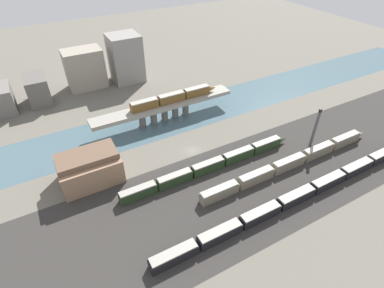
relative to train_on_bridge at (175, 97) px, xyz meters
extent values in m
plane|color=#666056|center=(-4.95, -24.12, -9.40)|extent=(400.00, 400.00, 0.00)
cube|color=#33302D|center=(-4.95, -48.12, -9.40)|extent=(280.00, 42.00, 0.01)
cube|color=#47606B|center=(-4.95, 0.00, -9.40)|extent=(320.00, 24.82, 0.01)
cube|color=gray|center=(-4.95, 0.00, -2.62)|extent=(61.05, 7.08, 1.60)
cylinder|color=slate|center=(-14.87, 0.00, -6.41)|extent=(2.76, 2.76, 5.98)
cylinder|color=slate|center=(-9.91, 0.00, -6.41)|extent=(2.76, 2.76, 5.98)
cylinder|color=slate|center=(-4.95, 0.00, -6.41)|extent=(2.76, 2.76, 5.98)
cylinder|color=slate|center=(0.02, 0.00, -6.41)|extent=(2.76, 2.76, 5.98)
cylinder|color=slate|center=(4.98, 0.00, -6.41)|extent=(2.76, 2.76, 5.98)
cube|color=brown|center=(-13.31, 0.00, -0.15)|extent=(11.28, 3.02, 3.34)
cube|color=#9E998E|center=(-13.31, 0.00, 1.72)|extent=(10.83, 2.78, 0.40)
cube|color=brown|center=(-1.40, 0.00, -0.15)|extent=(11.28, 3.02, 3.34)
cube|color=#9E998E|center=(-1.40, 0.00, 1.72)|extent=(10.83, 2.78, 0.40)
cube|color=brown|center=(10.51, 0.00, -0.15)|extent=(11.28, 3.02, 3.34)
cube|color=#9E998E|center=(10.51, 0.00, 1.72)|extent=(10.83, 2.78, 0.40)
cone|color=brown|center=(18.12, 0.00, -0.32)|extent=(3.95, 2.72, 2.72)
cube|color=black|center=(-30.15, -60.60, -7.87)|extent=(12.84, 3.11, 3.06)
cube|color=#9E998E|center=(-30.15, -60.60, -6.14)|extent=(12.32, 2.86, 0.40)
cube|color=black|center=(-16.54, -60.60, -7.87)|extent=(12.84, 3.11, 3.06)
cube|color=#9E998E|center=(-16.54, -60.60, -6.14)|extent=(12.32, 2.86, 0.40)
cube|color=black|center=(-2.93, -60.60, -7.87)|extent=(12.84, 3.11, 3.06)
cube|color=#9E998E|center=(-2.93, -60.60, -6.14)|extent=(12.32, 2.86, 0.40)
cube|color=black|center=(10.68, -60.60, -7.87)|extent=(12.84, 3.11, 3.06)
cube|color=#9E998E|center=(10.68, -60.60, -6.14)|extent=(12.32, 2.86, 0.40)
cube|color=black|center=(24.29, -60.60, -7.87)|extent=(12.84, 3.11, 3.06)
cube|color=#9E998E|center=(24.29, -60.60, -6.14)|extent=(12.32, 2.86, 0.40)
cube|color=black|center=(37.90, -60.60, -7.87)|extent=(12.84, 3.11, 3.06)
cube|color=#9E998E|center=(37.90, -60.60, -6.14)|extent=(12.32, 2.86, 0.40)
cube|color=black|center=(51.51, -60.60, -7.87)|extent=(12.84, 3.11, 3.06)
cube|color=#9E998E|center=(51.51, -60.60, -6.14)|extent=(12.32, 2.86, 0.40)
cube|color=gray|center=(-8.66, -48.11, -7.67)|extent=(12.84, 2.81, 3.47)
cube|color=#9E998E|center=(-8.66, -48.11, -5.73)|extent=(12.33, 2.59, 0.40)
cube|color=gray|center=(5.37, -48.11, -7.67)|extent=(12.84, 2.81, 3.47)
cube|color=#9E998E|center=(5.37, -48.11, -5.73)|extent=(12.33, 2.59, 0.40)
cube|color=gray|center=(19.40, -48.11, -7.67)|extent=(12.84, 2.81, 3.47)
cube|color=#9E998E|center=(19.40, -48.11, -5.73)|extent=(12.33, 2.59, 0.40)
cube|color=gray|center=(33.42, -48.11, -7.67)|extent=(12.84, 2.81, 3.47)
cube|color=#9E998E|center=(33.42, -48.11, -5.73)|extent=(12.33, 2.59, 0.40)
cube|color=gray|center=(47.45, -48.11, -7.67)|extent=(12.84, 2.81, 3.47)
cube|color=#9E998E|center=(47.45, -48.11, -5.73)|extent=(12.33, 2.59, 0.40)
cone|color=gray|center=(56.12, -48.11, -7.84)|extent=(4.50, 2.53, 2.53)
cube|color=#23381E|center=(-30.39, -36.27, -7.71)|extent=(11.79, 2.72, 3.38)
cube|color=#9E998E|center=(-30.39, -36.27, -5.82)|extent=(11.32, 2.50, 0.40)
cube|color=#23381E|center=(-17.96, -36.27, -7.71)|extent=(11.79, 2.72, 3.38)
cube|color=#9E998E|center=(-17.96, -36.27, -5.82)|extent=(11.32, 2.50, 0.40)
cube|color=#23381E|center=(-5.52, -36.27, -7.71)|extent=(11.79, 2.72, 3.38)
cube|color=#9E998E|center=(-5.52, -36.27, -5.82)|extent=(11.32, 2.50, 0.40)
cube|color=#23381E|center=(6.92, -36.27, -7.71)|extent=(11.79, 2.72, 3.38)
cube|color=#9E998E|center=(6.92, -36.27, -5.82)|extent=(11.32, 2.50, 0.40)
cube|color=#23381E|center=(19.36, -36.27, -7.71)|extent=(11.79, 2.72, 3.38)
cube|color=#9E998E|center=(19.36, -36.27, -5.82)|extent=(11.32, 2.50, 0.40)
cone|color=#23381E|center=(27.31, -36.27, -7.88)|extent=(4.13, 2.45, 2.45)
cube|color=#937056|center=(-40.87, -21.27, -5.11)|extent=(18.81, 13.74, 8.58)
cube|color=brown|center=(-40.87, -21.27, 0.12)|extent=(18.43, 9.62, 1.88)
cylinder|color=#4C4C51|center=(35.86, -42.61, -2.12)|extent=(1.05, 1.05, 14.57)
cube|color=black|center=(35.86, -42.61, 5.77)|extent=(1.00, 0.70, 1.20)
cube|color=#605B56|center=(-48.93, 41.32, -3.16)|extent=(9.17, 14.85, 12.48)
cube|color=gray|center=(-25.88, 46.68, 0.05)|extent=(17.93, 11.86, 18.90)
cube|color=gray|center=(-5.57, 44.59, 2.29)|extent=(14.95, 14.41, 23.38)
camera|label=1|loc=(-46.32, -99.63, 59.77)|focal=28.00mm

